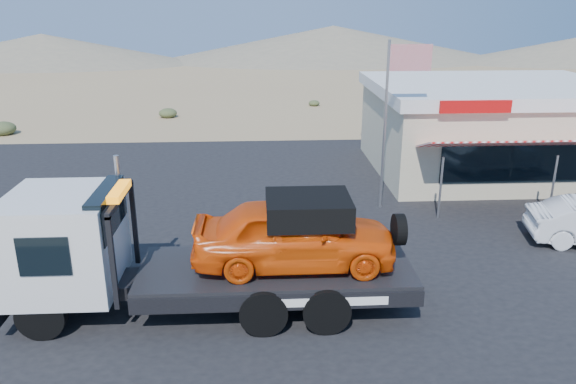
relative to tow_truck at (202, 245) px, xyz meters
name	(u,v)px	position (x,y,z in m)	size (l,w,h in m)	color
ground	(253,264)	(1.16, 2.37, -1.71)	(120.00, 120.00, 0.00)	#9B7C58
asphalt_lot	(311,224)	(3.16, 5.37, -1.70)	(32.00, 24.00, 0.02)	black
tow_truck	(202,245)	(0.00, 0.00, 0.00)	(9.52, 2.82, 3.18)	black
jerky_store	(491,127)	(11.66, 11.34, 0.28)	(10.40, 9.97, 3.90)	#C4B694
flagpole	(392,106)	(6.10, 6.87, 2.05)	(1.55, 0.10, 6.00)	#99999E
distant_hills	(173,47)	(-8.61, 57.51, 0.17)	(126.00, 48.00, 4.20)	#726B59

